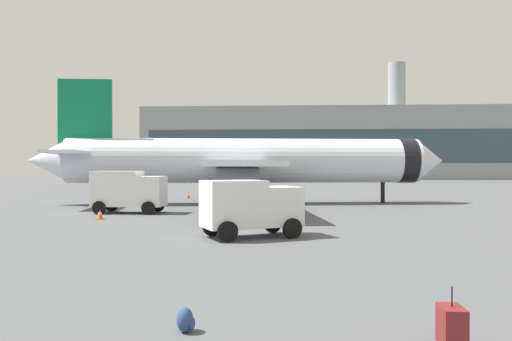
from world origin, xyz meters
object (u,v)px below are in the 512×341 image
at_px(cargo_van, 250,205).
at_px(rolling_suitcase, 452,326).
at_px(traveller_backpack, 186,320).
at_px(airplane_at_gate, 243,161).
at_px(safety_cone_far, 202,196).
at_px(service_truck, 128,190).
at_px(safety_cone_near, 100,214).
at_px(safety_cone_mid, 188,195).

distance_m(cargo_van, rolling_suitcase, 14.53).
bearing_deg(traveller_backpack, cargo_van, 88.45).
bearing_deg(airplane_at_gate, safety_cone_far, 132.36).
relative_size(airplane_at_gate, safety_cone_far, 50.27).
bearing_deg(service_truck, airplane_at_gate, 51.56).
distance_m(cargo_van, traveller_backpack, 13.23).
relative_size(rolling_suitcase, traveller_backpack, 2.29).
distance_m(service_truck, traveller_backpack, 26.03).
xyz_separation_m(rolling_suitcase, traveller_backpack, (-4.90, 0.59, -0.16)).
relative_size(safety_cone_near, safety_cone_far, 0.85).
bearing_deg(cargo_van, safety_cone_near, 143.31).
xyz_separation_m(airplane_at_gate, traveller_backpack, (1.62, -33.52, -3.42)).
xyz_separation_m(safety_cone_mid, traveller_backpack, (7.75, -40.40, -0.09)).
xyz_separation_m(safety_cone_mid, rolling_suitcase, (12.65, -40.99, 0.07)).
bearing_deg(safety_cone_far, safety_cone_near, -100.24).
relative_size(airplane_at_gate, safety_cone_near, 59.44).
distance_m(airplane_at_gate, cargo_van, 20.57).
height_order(service_truck, safety_cone_far, service_truck).
height_order(cargo_van, traveller_backpack, cargo_van).
bearing_deg(airplane_at_gate, rolling_suitcase, -79.17).
relative_size(safety_cone_far, traveller_backpack, 1.48).
relative_size(airplane_at_gate, rolling_suitcase, 32.50).
bearing_deg(rolling_suitcase, airplane_at_gate, 100.83).
relative_size(service_truck, safety_cone_near, 8.08).
xyz_separation_m(airplane_at_gate, rolling_suitcase, (6.53, -34.12, -3.27)).
bearing_deg(safety_cone_far, rolling_suitcase, -74.31).
bearing_deg(traveller_backpack, service_truck, 109.84).
xyz_separation_m(service_truck, cargo_van, (9.18, -11.28, -0.16)).
height_order(cargo_van, safety_cone_far, cargo_van).
height_order(service_truck, safety_cone_mid, service_truck).
bearing_deg(service_truck, safety_cone_near, -96.63).
height_order(cargo_van, safety_cone_mid, cargo_van).
relative_size(safety_cone_near, safety_cone_mid, 0.92).
bearing_deg(traveller_backpack, airplane_at_gate, 92.77).
bearing_deg(safety_cone_far, airplane_at_gate, -47.64).
distance_m(cargo_van, safety_cone_mid, 28.43).
distance_m(safety_cone_mid, safety_cone_far, 2.65).
height_order(safety_cone_near, traveller_backpack, safety_cone_near).
height_order(airplane_at_gate, safety_cone_far, airplane_at_gate).
xyz_separation_m(service_truck, safety_cone_far, (2.78, 13.92, -1.26)).
height_order(safety_cone_mid, rolling_suitcase, rolling_suitcase).
relative_size(safety_cone_far, rolling_suitcase, 0.65).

